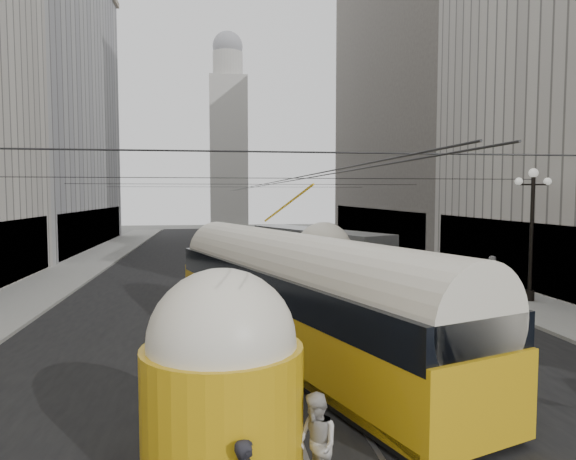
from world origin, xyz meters
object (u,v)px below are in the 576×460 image
object	(u,v)px
streetcar	(296,296)
city_bus	(317,251)
pedestrian_sidewalk_right	(492,270)
pedestrian_crossing_b	(316,444)

from	to	relation	value
streetcar	city_bus	distance (m)	16.11
streetcar	pedestrian_sidewalk_right	bearing A→B (deg)	39.09
streetcar	pedestrian_crossing_b	xyz separation A→B (m)	(-0.90, -7.84, -1.07)
city_bus	pedestrian_sidewalk_right	bearing A→B (deg)	-28.74
city_bus	pedestrian_crossing_b	distance (m)	23.97
streetcar	pedestrian_sidewalk_right	size ratio (longest dim) A/B	10.65
pedestrian_crossing_b	pedestrian_sidewalk_right	size ratio (longest dim) A/B	1.09
pedestrian_crossing_b	city_bus	bearing A→B (deg)	154.01
city_bus	pedestrian_crossing_b	xyz separation A→B (m)	(-4.81, -23.47, -0.77)
streetcar	pedestrian_sidewalk_right	xyz separation A→B (m)	(13.06, 10.61, -1.00)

